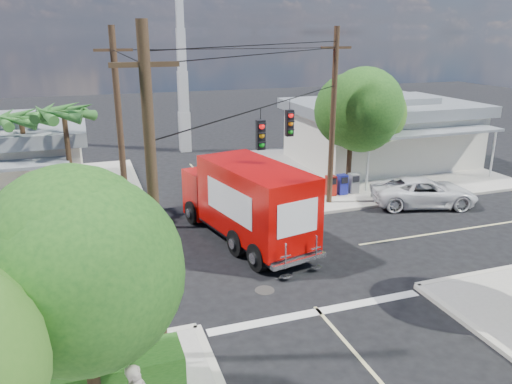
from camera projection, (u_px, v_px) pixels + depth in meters
name	position (u px, v px, depth m)	size (l,w,h in m)	color
ground	(272.00, 258.00, 20.16)	(120.00, 120.00, 0.00)	black
sidewalk_ne	(366.00, 168.00, 33.32)	(14.12, 14.12, 0.14)	#A5A095
sidewalk_nw	(9.00, 202.00, 26.54)	(14.12, 14.12, 0.14)	#A5A095
road_markings	(286.00, 274.00, 18.84)	(32.00, 32.00, 0.01)	beige
building_ne	(381.00, 130.00, 34.11)	(11.80, 10.20, 4.50)	white
radio_tower	(182.00, 76.00, 36.59)	(0.80, 0.80, 17.00)	silver
tree_sw_front	(80.00, 264.00, 9.88)	(3.88, 3.78, 6.03)	#422D1C
tree_ne_front	(353.00, 108.00, 27.03)	(4.21, 4.14, 6.66)	#422D1C
tree_ne_back	(372.00, 111.00, 30.00)	(3.77, 3.66, 5.82)	#422D1C
palm_nw_front	(64.00, 115.00, 23.04)	(3.01, 3.08, 5.59)	#422D1C
palm_nw_back	(21.00, 121.00, 23.88)	(3.01, 3.08, 5.19)	#422D1C
utility_poles	(221.00, 139.00, 19.69)	(12.00, 10.68, 9.00)	#473321
picket_fence	(61.00, 368.00, 12.49)	(5.94, 0.06, 1.00)	silver
vending_boxes	(342.00, 184.00, 27.56)	(1.90, 0.50, 1.10)	#A21910
delivery_truck	(246.00, 201.00, 21.38)	(4.12, 8.46, 3.53)	black
parked_car	(424.00, 192.00, 26.06)	(2.49, 5.39, 1.50)	silver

